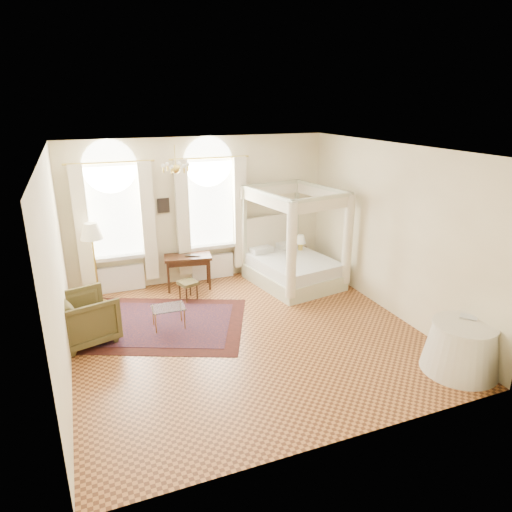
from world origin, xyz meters
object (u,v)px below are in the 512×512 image
Objects in this scene: side_table at (461,347)px; stool at (188,284)px; canopy_bed at (294,263)px; coffee_table at (168,309)px; nightstand at (299,260)px; floor_lamp at (92,235)px; armchair at (86,318)px; writing_desk at (188,261)px.

stool is at bearing 128.22° from side_table.
canopy_bed is 3.31m from coffee_table.
floor_lamp is (-4.72, -0.11, 1.18)m from nightstand.
nightstand is 0.52× the size of side_table.
armchair is 1.90m from floor_lamp.
nightstand is 0.55× the size of writing_desk.
nightstand is 0.62× the size of armchair.
stool is at bearing -104.68° from writing_desk.
nightstand is 4.84m from side_table.
side_table reaches higher than coffee_table.
canopy_bed is 1.95× the size of side_table.
writing_desk is (-2.31, 0.63, 0.15)m from canopy_bed.
coffee_table reaches higher than stool.
stool is 0.38× the size of side_table.
nightstand is 4.86m from floor_lamp.
armchair is (-4.55, -1.05, -0.06)m from canopy_bed.
armchair is (-5.00, -1.68, 0.14)m from nightstand.
writing_desk is at bearing 65.07° from coffee_table.
side_table is (0.85, -4.19, -0.11)m from canopy_bed.
canopy_bed reaches higher than armchair.
floor_lamp is (-4.26, 0.51, 0.98)m from canopy_bed.
floor_lamp is (-1.95, -0.12, 0.83)m from writing_desk.
side_table is (5.40, -3.14, -0.05)m from armchair.
nightstand is 3.97m from coffee_table.
floor_lamp reaches higher than side_table.
stool is at bearing -78.42° from armchair.
armchair reaches higher than writing_desk.
writing_desk is at bearing -68.93° from armchair.
nightstand is 1.35× the size of stool.
armchair reaches higher than nightstand.
canopy_bed is at bearing 101.50° from side_table.
coffee_table is at bearing -160.66° from canopy_bed.
floor_lamp reaches higher than nightstand.
stool is (-2.93, -0.60, 0.04)m from nightstand.
writing_desk is 0.63× the size of floor_lamp.
canopy_bed reaches higher than floor_lamp.
armchair reaches higher than stool.
canopy_bed is at bearing -126.10° from nightstand.
writing_desk reaches higher than stool.
side_table reaches higher than stool.
side_table is at bearing -37.97° from coffee_table.
nightstand is 0.98× the size of coffee_table.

